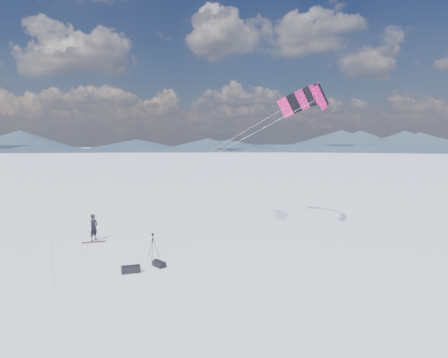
# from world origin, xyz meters

# --- Properties ---
(ground) EXTENTS (1800.00, 1800.00, 0.00)m
(ground) POSITION_xyz_m (0.00, 0.00, 0.00)
(ground) COLOR white
(horizon_hills) EXTENTS (704.00, 705.94, 8.00)m
(horizon_hills) POSITION_xyz_m (-0.00, 0.00, 3.06)
(horizon_hills) COLOR #1B2537
(horizon_hills) RESTS_ON ground
(snow_tracks) EXTENTS (13.93, 9.84, 0.01)m
(snow_tracks) POSITION_xyz_m (-1.98, 0.09, 0.00)
(snow_tracks) COLOR silver
(snow_tracks) RESTS_ON ground
(snowkiter) EXTENTS (0.56, 0.72, 1.74)m
(snowkiter) POSITION_xyz_m (-3.12, 4.36, 0.00)
(snowkiter) COLOR black
(snowkiter) RESTS_ON ground
(snowboard) EXTENTS (1.45, 0.86, 0.04)m
(snowboard) POSITION_xyz_m (-2.92, 3.92, 0.02)
(snowboard) COLOR maroon
(snowboard) RESTS_ON ground
(tripod) EXTENTS (0.65, 0.59, 1.41)m
(tripod) POSITION_xyz_m (1.94, 1.17, 0.90)
(tripod) COLOR black
(tripod) RESTS_ON ground
(gear_bag_a) EXTENTS (0.98, 0.78, 0.40)m
(gear_bag_a) POSITION_xyz_m (1.60, -1.19, 0.18)
(gear_bag_a) COLOR black
(gear_bag_a) RESTS_ON ground
(gear_bag_b) EXTENTS (0.84, 0.77, 0.35)m
(gear_bag_b) POSITION_xyz_m (2.68, -0.13, 0.15)
(gear_bag_b) COLOR black
(gear_bag_b) RESTS_ON ground
(power_kite) EXTENTS (15.30, 7.84, 9.04)m
(power_kite) POSITION_xyz_m (10.73, 9.04, 9.42)
(power_kite) COLOR #D30E63
(power_kite) RESTS_ON ground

